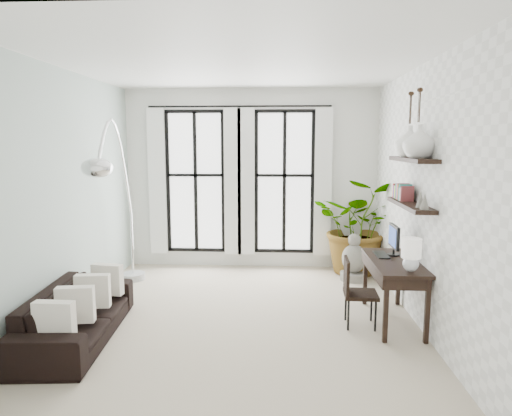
# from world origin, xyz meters

# --- Properties ---
(floor) EXTENTS (5.00, 5.00, 0.00)m
(floor) POSITION_xyz_m (0.00, 0.00, 0.00)
(floor) COLOR #B8A992
(floor) RESTS_ON ground
(ceiling) EXTENTS (5.00, 5.00, 0.00)m
(ceiling) POSITION_xyz_m (0.00, 0.00, 3.20)
(ceiling) COLOR white
(ceiling) RESTS_ON wall_back
(wall_left) EXTENTS (0.00, 5.00, 5.00)m
(wall_left) POSITION_xyz_m (-2.25, 0.00, 1.60)
(wall_left) COLOR #A6BAB1
(wall_left) RESTS_ON floor
(wall_right) EXTENTS (0.00, 5.00, 5.00)m
(wall_right) POSITION_xyz_m (2.25, 0.00, 1.60)
(wall_right) COLOR white
(wall_right) RESTS_ON floor
(wall_back) EXTENTS (4.50, 0.00, 4.50)m
(wall_back) POSITION_xyz_m (0.00, 2.50, 1.60)
(wall_back) COLOR white
(wall_back) RESTS_ON floor
(windows) EXTENTS (3.26, 0.13, 2.65)m
(windows) POSITION_xyz_m (-0.20, 2.43, 1.56)
(windows) COLOR white
(windows) RESTS_ON wall_back
(wall_shelves) EXTENTS (0.25, 1.30, 0.60)m
(wall_shelves) POSITION_xyz_m (2.11, -0.04, 1.73)
(wall_shelves) COLOR black
(wall_shelves) RESTS_ON wall_right
(sofa) EXTENTS (0.95, 2.09, 0.59)m
(sofa) POSITION_xyz_m (-1.80, -0.78, 0.30)
(sofa) COLOR black
(sofa) RESTS_ON floor
(throw_pillows) EXTENTS (0.40, 1.52, 0.40)m
(throw_pillows) POSITION_xyz_m (-1.70, -0.78, 0.50)
(throw_pillows) COLOR silver
(throw_pillows) RESTS_ON sofa
(plant) EXTENTS (1.76, 1.62, 1.66)m
(plant) POSITION_xyz_m (1.90, 2.14, 0.83)
(plant) COLOR #2D7228
(plant) RESTS_ON floor
(desk) EXTENTS (0.57, 1.35, 1.19)m
(desk) POSITION_xyz_m (1.94, -0.12, 0.74)
(desk) COLOR black
(desk) RESTS_ON floor
(desk_chair) EXTENTS (0.42, 0.42, 0.85)m
(desk_chair) POSITION_xyz_m (1.45, -0.21, 0.48)
(desk_chair) COLOR black
(desk_chair) RESTS_ON floor
(arc_lamp) EXTENTS (0.76, 2.63, 2.56)m
(arc_lamp) POSITION_xyz_m (-1.70, 0.40, 2.00)
(arc_lamp) COLOR silver
(arc_lamp) RESTS_ON floor
(buddha) EXTENTS (0.43, 0.43, 0.78)m
(buddha) POSITION_xyz_m (1.75, 1.70, 0.33)
(buddha) COLOR gray
(buddha) RESTS_ON floor
(vase_a) EXTENTS (0.37, 0.37, 0.38)m
(vase_a) POSITION_xyz_m (2.11, -0.33, 2.27)
(vase_a) COLOR white
(vase_a) RESTS_ON shelf_upper
(vase_b) EXTENTS (0.37, 0.37, 0.38)m
(vase_b) POSITION_xyz_m (2.11, 0.07, 2.27)
(vase_b) COLOR white
(vase_b) RESTS_ON shelf_upper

